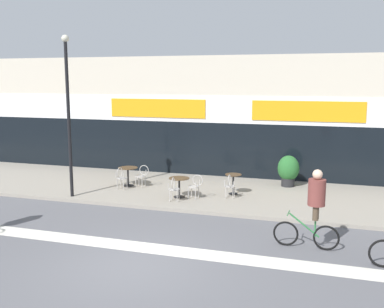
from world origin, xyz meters
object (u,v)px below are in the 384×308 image
object	(u,v)px
bistro_table_0	(128,173)
planter_pot	(288,170)
cafe_chair_0_side	(142,174)
lamp_post	(68,106)
cyclist_2	(314,203)
cafe_chair_2_near	(230,184)
cafe_chair_1_near	(174,187)
cafe_chair_1_side	(195,185)
cafe_chair_0_near	(121,176)
bistro_table_1	(179,183)
bistro_table_2	(233,180)

from	to	relation	value
bistro_table_0	planter_pot	bearing A→B (deg)	16.74
cafe_chair_0_side	lamp_post	size ratio (longest dim) A/B	0.15
lamp_post	cyclist_2	xyz separation A→B (m)	(8.79, -2.46, -2.21)
cafe_chair_2_near	cyclist_2	xyz separation A→B (m)	(3.11, -3.92, 0.62)
cafe_chair_1_near	cafe_chair_1_side	distance (m)	0.87
bistro_table_0	planter_pot	size ratio (longest dim) A/B	0.63
cafe_chair_0_side	planter_pot	world-z (taller)	planter_pot
cafe_chair_0_near	lamp_post	world-z (taller)	lamp_post
bistro_table_0	cafe_chair_1_side	xyz separation A→B (m)	(3.21, -1.10, -0.03)
bistro_table_1	bistro_table_2	xyz separation A→B (m)	(1.81, 1.04, 0.01)
cafe_chair_1_near	lamp_post	world-z (taller)	lamp_post
cafe_chair_0_near	cafe_chair_2_near	xyz separation A→B (m)	(4.40, -0.05, 0.00)
bistro_table_1	lamp_post	world-z (taller)	lamp_post
bistro_table_0	lamp_post	bearing A→B (deg)	-120.98
bistro_table_2	planter_pot	xyz separation A→B (m)	(1.87, 1.93, 0.14)
cafe_chair_1_near	planter_pot	size ratio (longest dim) A/B	0.71
bistro_table_2	cyclist_2	size ratio (longest dim) A/B	0.36
cafe_chair_1_near	planter_pot	world-z (taller)	planter_pot
cafe_chair_0_side	lamp_post	bearing A→B (deg)	50.85
bistro_table_0	cafe_chair_1_side	bearing A→B (deg)	-18.88
planter_pot	cafe_chair_1_side	bearing A→B (deg)	-135.62
bistro_table_2	cafe_chair_1_near	size ratio (longest dim) A/B	0.85
planter_pot	cyclist_2	xyz separation A→B (m)	(1.25, -6.48, 0.46)
bistro_table_2	cafe_chair_2_near	size ratio (longest dim) A/B	0.85
cafe_chair_0_side	cyclist_2	size ratio (longest dim) A/B	0.42
cafe_chair_0_near	cafe_chair_2_near	size ratio (longest dim) A/B	1.00
planter_pot	cafe_chair_1_near	bearing A→B (deg)	-135.53
cafe_chair_1_side	planter_pot	xyz separation A→B (m)	(3.05, 2.98, 0.16)
cafe_chair_1_side	cyclist_2	size ratio (longest dim) A/B	0.42
planter_pot	lamp_post	size ratio (longest dim) A/B	0.22
lamp_post	cyclist_2	size ratio (longest dim) A/B	2.74
cafe_chair_0_side	cyclist_2	distance (m)	8.30
cafe_chair_1_near	bistro_table_2	bearing A→B (deg)	-53.07
bistro_table_1	cyclist_2	xyz separation A→B (m)	(4.92, -3.51, 0.61)
bistro_table_0	bistro_table_1	xyz separation A→B (m)	(2.59, -1.09, -0.03)
cyclist_2	cafe_chair_1_side	bearing A→B (deg)	-37.41
bistro_table_0	bistro_table_2	world-z (taller)	bistro_table_2
cafe_chair_0_near	planter_pot	size ratio (longest dim) A/B	0.71
cafe_chair_0_side	bistro_table_0	bearing A→B (deg)	2.34
cafe_chair_0_near	cafe_chair_1_side	bearing A→B (deg)	-94.25
cafe_chair_0_side	bistro_table_1	bearing A→B (deg)	153.69
bistro_table_1	bistro_table_2	distance (m)	2.09
cafe_chair_0_near	planter_pot	world-z (taller)	planter_pot
bistro_table_2	planter_pot	bearing A→B (deg)	45.99
bistro_table_0	bistro_table_1	distance (m)	2.81
cafe_chair_1_side	cafe_chair_2_near	xyz separation A→B (m)	(1.18, 0.42, 0.00)
cafe_chair_1_side	lamp_post	xyz separation A→B (m)	(-4.50, -1.04, 2.83)
cafe_chair_0_side	cyclist_2	bearing A→B (deg)	148.95
cafe_chair_1_side	bistro_table_2	bearing A→B (deg)	-131.65
lamp_post	bistro_table_1	bearing A→B (deg)	15.16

